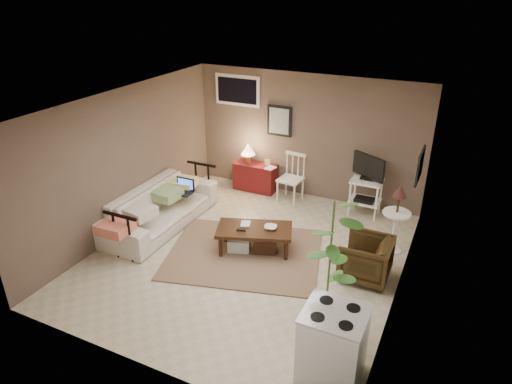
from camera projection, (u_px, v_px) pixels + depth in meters
The scene contains 20 objects.
floor at pixel (248, 255), 7.14m from camera, with size 5.00×5.00×0.00m, color #C1B293.
art_back at pixel (279, 121), 8.76m from camera, with size 0.50×0.03×0.60m, color black.
art_right at pixel (420, 166), 6.48m from camera, with size 0.03×0.60×0.45m, color black.
window at pixel (237, 90), 8.90m from camera, with size 0.96×0.03×0.60m, color white.
rug at pixel (244, 253), 7.17m from camera, with size 2.34×1.87×0.02m, color #84664D.
coffee_table at pixel (254, 238), 7.15m from camera, with size 1.30×0.96×0.44m.
sofa at pixel (160, 202), 7.84m from camera, with size 2.33×0.68×0.91m, color beige.
sofa_pillows at pixel (153, 203), 7.55m from camera, with size 0.45×2.22×0.16m, color beige, non-canonical shape.
sofa_end_rails at pixel (167, 206), 7.81m from camera, with size 0.63×2.33×0.78m, color black, non-canonical shape.
laptop at pixel (184, 188), 8.02m from camera, with size 0.36×0.26×0.24m.
red_console at pixel (255, 174), 9.23m from camera, with size 0.85×0.38×0.98m.
spindle_chair at pixel (291, 179), 8.74m from camera, with size 0.46×0.46×0.94m.
tv_stand at pixel (366, 184), 8.12m from camera, with size 0.62×0.44×1.15m.
side_table at pixel (397, 211), 6.97m from camera, with size 0.43×0.43×1.14m.
armchair at pixel (366, 257), 6.48m from camera, with size 0.68×0.63×0.70m, color #301F0D.
potted_plant at pixel (330, 263), 5.29m from camera, with size 0.44×0.44×1.77m.
stove at pixel (333, 344), 4.83m from camera, with size 0.66×0.61×0.86m.
bowl at pixel (271, 223), 7.02m from camera, with size 0.19×0.05×0.19m, color #34200E.
book_table at pixel (241, 218), 7.16m from camera, with size 0.15×0.02×0.20m, color #34200E.
book_console at pixel (267, 162), 8.89m from camera, with size 0.17×0.02×0.23m, color #34200E.
Camera 1 is at (2.71, -5.40, 3.94)m, focal length 32.00 mm.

